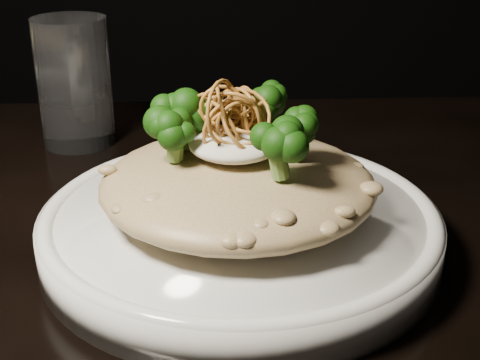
% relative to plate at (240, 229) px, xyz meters
% --- Properties ---
extents(plate, '(0.29, 0.29, 0.03)m').
position_rel_plate_xyz_m(plate, '(0.00, 0.00, 0.00)').
color(plate, silver).
rests_on(plate, table).
extents(risotto, '(0.20, 0.20, 0.04)m').
position_rel_plate_xyz_m(risotto, '(-0.00, 0.00, 0.04)').
color(risotto, brown).
rests_on(risotto, plate).
extents(broccoli, '(0.13, 0.13, 0.05)m').
position_rel_plate_xyz_m(broccoli, '(0.00, 0.00, 0.08)').
color(broccoli, black).
rests_on(broccoli, risotto).
extents(cheese, '(0.07, 0.07, 0.02)m').
position_rel_plate_xyz_m(cheese, '(-0.00, 0.00, 0.07)').
color(cheese, silver).
rests_on(cheese, risotto).
extents(shallots, '(0.05, 0.05, 0.03)m').
position_rel_plate_xyz_m(shallots, '(-0.00, 0.00, 0.09)').
color(shallots, '#905F1E').
rests_on(shallots, cheese).
extents(drinking_glass, '(0.08, 0.08, 0.13)m').
position_rel_plate_xyz_m(drinking_glass, '(-0.16, 0.23, 0.05)').
color(drinking_glass, white).
rests_on(drinking_glass, table).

